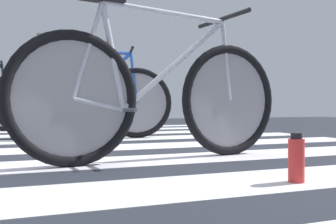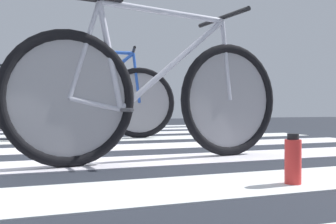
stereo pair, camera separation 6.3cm
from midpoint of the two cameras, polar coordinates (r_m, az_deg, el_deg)
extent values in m
cube|color=#242830|center=(2.96, -15.01, -5.56)|extent=(18.00, 14.00, 0.02)
cube|color=silver|center=(1.41, -7.58, -12.02)|extent=(5.20, 0.44, 0.00)
cube|color=silver|center=(2.14, -12.68, -7.63)|extent=(5.20, 0.44, 0.00)
cube|color=silver|center=(2.90, -13.91, -5.45)|extent=(5.20, 0.44, 0.00)
cube|color=silver|center=(3.64, -15.00, -4.20)|extent=(5.20, 0.44, 0.00)
cube|color=silver|center=(4.39, -17.30, -3.38)|extent=(5.20, 0.44, 0.00)
cube|color=silver|center=(5.17, -17.83, -2.77)|extent=(5.20, 0.44, 0.00)
cube|color=silver|center=(5.93, -17.91, -2.33)|extent=(5.20, 0.44, 0.00)
torus|color=black|center=(2.02, -13.78, 2.00)|extent=(0.72, 0.15, 0.72)
torus|color=black|center=(2.46, 9.96, 1.77)|extent=(0.72, 0.15, 0.72)
cylinder|color=gray|center=(2.02, -13.78, 2.00)|extent=(0.60, 0.09, 0.61)
cylinder|color=gray|center=(2.46, 9.96, 1.77)|extent=(0.60, 0.09, 0.61)
cylinder|color=#B3B4C4|center=(2.28, 0.45, 14.80)|extent=(0.80, 0.14, 0.05)
cylinder|color=#B3B4C4|center=(2.26, 1.81, 7.47)|extent=(0.70, 0.13, 0.59)
cylinder|color=#B3B4C4|center=(2.10, -7.88, 8.27)|extent=(0.16, 0.05, 0.59)
cylinder|color=#B3B4C4|center=(2.05, -9.98, 1.15)|extent=(0.29, 0.07, 0.09)
cylinder|color=#B3B4C4|center=(2.06, -11.61, 9.25)|extent=(0.19, 0.05, 0.53)
cylinder|color=#B3B4C4|center=(2.46, 9.41, 7.60)|extent=(0.09, 0.04, 0.50)
cylinder|color=black|center=(2.49, 8.85, 13.83)|extent=(0.10, 0.52, 0.03)
cylinder|color=#4C4C51|center=(2.10, -6.33, 0.33)|extent=(0.07, 0.34, 0.02)
torus|color=black|center=(3.90, -19.01, 1.34)|extent=(0.71, 0.20, 0.72)
torus|color=black|center=(3.84, -3.88, 1.39)|extent=(0.71, 0.20, 0.72)
cylinder|color=gray|center=(3.90, -19.01, 1.34)|extent=(0.60, 0.13, 0.61)
cylinder|color=gray|center=(3.84, -3.88, 1.39)|extent=(0.60, 0.13, 0.61)
cylinder|color=#2751B4|center=(3.87, -10.78, 8.95)|extent=(0.79, 0.20, 0.05)
cylinder|color=#2751B4|center=(3.84, -9.87, 4.67)|extent=(0.69, 0.18, 0.59)
cylinder|color=#2751B4|center=(3.87, -15.82, 4.76)|extent=(0.16, 0.06, 0.59)
cylinder|color=#2751B4|center=(3.88, -16.97, 0.91)|extent=(0.29, 0.08, 0.09)
cylinder|color=#2751B4|center=(3.90, -17.86, 5.17)|extent=(0.19, 0.06, 0.53)
cylinder|color=#2751B4|center=(3.85, -4.33, 5.12)|extent=(0.09, 0.05, 0.50)
cube|color=black|center=(3.92, -16.71, 9.42)|extent=(0.25, 0.14, 0.05)
cylinder|color=black|center=(3.87, -4.79, 9.11)|extent=(0.13, 0.51, 0.03)
cylinder|color=#4C4C51|center=(3.86, -14.92, 0.47)|extent=(0.09, 0.34, 0.02)
cylinder|color=#A87A5B|center=(4.01, -15.96, 3.43)|extent=(0.11, 0.11, 0.91)
cylinder|color=#A87A5B|center=(3.74, -16.57, 3.63)|extent=(0.11, 0.11, 0.91)
cube|color=#5F5F5A|center=(3.91, -16.27, 8.73)|extent=(0.30, 0.45, 0.28)
cube|color=#19244C|center=(4.01, -14.94, -3.28)|extent=(0.27, 0.15, 0.07)
cube|color=#19244C|center=(3.73, -15.48, -3.58)|extent=(0.27, 0.15, 0.07)
torus|color=black|center=(5.34, -22.19, 1.14)|extent=(0.72, 0.08, 0.72)
cylinder|color=gray|center=(5.34, -22.19, 1.14)|extent=(0.61, 0.02, 0.61)
cylinder|color=black|center=(5.35, -22.52, 3.82)|extent=(0.09, 0.03, 0.50)
cylinder|color=black|center=(5.37, -22.86, 6.70)|extent=(0.04, 0.52, 0.03)
cylinder|color=red|center=(1.63, 19.25, -7.11)|extent=(0.07, 0.07, 0.18)
cylinder|color=black|center=(1.62, 19.27, -3.49)|extent=(0.05, 0.05, 0.02)
camera|label=1|loc=(0.03, -109.44, -0.23)|focal=40.33mm
camera|label=2|loc=(0.03, 70.56, 0.23)|focal=40.33mm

